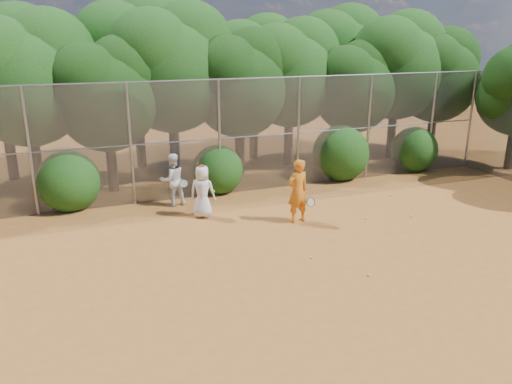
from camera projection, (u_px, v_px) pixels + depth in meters
name	position (u px, v px, depth m)	size (l,w,h in m)	color
ground	(327.00, 256.00, 12.76)	(80.00, 80.00, 0.00)	#9A5822
fence_back	(244.00, 135.00, 17.44)	(20.05, 0.09, 4.03)	gray
tree_1	(26.00, 74.00, 16.73)	(4.64, 4.03, 6.35)	black
tree_2	(107.00, 90.00, 17.13)	(3.99, 3.47, 5.47)	black
tree_3	(172.00, 63.00, 18.64)	(4.89, 4.26, 6.70)	black
tree_4	(240.00, 80.00, 19.15)	(4.19, 3.64, 5.73)	black
tree_5	(291.00, 69.00, 20.63)	(4.51, 3.92, 6.17)	black
tree_6	(355.00, 84.00, 20.77)	(3.86, 3.36, 5.29)	black
tree_7	(398.00, 62.00, 21.92)	(4.77, 4.14, 6.53)	black
tree_8	(438.00, 72.00, 22.47)	(4.25, 3.70, 5.82)	black
tree_10	(136.00, 55.00, 20.19)	(5.15, 4.48, 7.06)	black
tree_11	(254.00, 65.00, 21.68)	(4.64, 4.03, 6.35)	black
tree_12	(338.00, 55.00, 23.66)	(5.02, 4.37, 6.88)	black
bush_0	(68.00, 179.00, 16.01)	(2.00, 2.00, 2.00)	#154110
bush_1	(218.00, 167.00, 17.75)	(1.80, 1.80, 1.80)	#154110
bush_2	(341.00, 151.00, 19.40)	(2.20, 2.20, 2.20)	#154110
bush_3	(414.00, 148.00, 20.65)	(1.90, 1.90, 1.90)	#154110
player_yellow	(298.00, 191.00, 14.81)	(0.90, 0.57, 1.95)	orange
player_teen	(203.00, 191.00, 15.28)	(0.96, 0.89, 1.67)	white
player_white	(172.00, 180.00, 16.33)	(0.94, 0.80, 1.75)	white
ball_0	(366.00, 218.00, 15.30)	(0.07, 0.07, 0.07)	yellow
ball_1	(391.00, 195.00, 17.47)	(0.07, 0.07, 0.07)	yellow
ball_2	(368.00, 275.00, 11.68)	(0.07, 0.07, 0.07)	yellow
ball_3	(412.00, 216.00, 15.45)	(0.07, 0.07, 0.07)	yellow
ball_4	(311.00, 258.00, 12.59)	(0.07, 0.07, 0.07)	yellow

